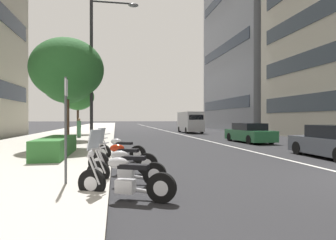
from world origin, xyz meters
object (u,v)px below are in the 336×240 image
(delivery_van_ahead, at_px, (190,122))
(street_tree_near_plaza_corner, at_px, (67,69))
(motorcycle_mid_row, at_px, (120,151))
(car_following_behind, at_px, (334,143))
(street_tree_mid_sidewalk, at_px, (78,97))
(car_mid_block_traffic, at_px, (249,133))
(pedestrian_on_plaza, at_px, (79,128))
(motorcycle_nearest_camera, at_px, (124,179))
(parking_sign_by_curb, at_px, (66,119))
(street_tree_far_plaza, at_px, (68,82))
(motorcycle_second_in_row, at_px, (122,160))
(motorcycle_under_tarp, at_px, (124,168))
(street_lamp_with_banners, at_px, (99,59))

(delivery_van_ahead, xyz_separation_m, street_tree_near_plaza_corner, (-17.89, 11.47, 3.03))
(motorcycle_mid_row, relative_size, car_following_behind, 0.47)
(street_tree_near_plaza_corner, xyz_separation_m, street_tree_mid_sidewalk, (14.31, 1.19, -0.45))
(car_following_behind, distance_m, car_mid_block_traffic, 8.53)
(motorcycle_mid_row, relative_size, street_tree_near_plaza_corner, 0.34)
(car_following_behind, bearing_deg, pedestrian_on_plaza, 42.68)
(motorcycle_nearest_camera, bearing_deg, car_mid_block_traffic, -98.94)
(car_mid_block_traffic, bearing_deg, street_tree_mid_sidewalk, 46.92)
(parking_sign_by_curb, xyz_separation_m, street_tree_mid_sidewalk, (23.55, 2.59, 2.25))
(car_following_behind, relative_size, street_tree_far_plaza, 0.72)
(motorcycle_second_in_row, distance_m, car_following_behind, 9.30)
(street_tree_near_plaza_corner, bearing_deg, motorcycle_under_tarp, -162.78)
(street_tree_far_plaza, xyz_separation_m, pedestrian_on_plaza, (2.62, -0.50, -3.49))
(car_mid_block_traffic, height_order, parking_sign_by_curb, parking_sign_by_curb)
(parking_sign_by_curb, bearing_deg, street_lamp_with_banners, -1.20)
(car_mid_block_traffic, xyz_separation_m, parking_sign_by_curb, (-12.35, 10.62, 1.03))
(motorcycle_under_tarp, relative_size, pedestrian_on_plaza, 1.26)
(delivery_van_ahead, xyz_separation_m, street_tree_far_plaza, (-11.74, 12.41, 3.10))
(motorcycle_mid_row, height_order, street_tree_far_plaza, street_tree_far_plaza)
(motorcycle_under_tarp, relative_size, street_lamp_with_banners, 0.24)
(motorcycle_under_tarp, bearing_deg, street_tree_near_plaza_corner, -53.81)
(motorcycle_mid_row, distance_m, street_lamp_with_banners, 7.33)
(street_tree_far_plaza, bearing_deg, car_following_behind, -132.20)
(delivery_van_ahead, bearing_deg, car_mid_block_traffic, -178.80)
(street_tree_mid_sidewalk, xyz_separation_m, pedestrian_on_plaza, (-5.54, -0.77, -2.98))
(car_mid_block_traffic, xyz_separation_m, street_tree_mid_sidewalk, (11.20, 13.21, 3.28))
(street_tree_mid_sidewalk, bearing_deg, street_lamp_with_banners, -168.29)
(street_tree_near_plaza_corner, xyz_separation_m, street_tree_far_plaza, (6.15, 0.93, 0.07))
(delivery_van_ahead, distance_m, street_tree_far_plaza, 17.36)
(parking_sign_by_curb, bearing_deg, motorcycle_second_in_row, -37.25)
(car_following_behind, xyz_separation_m, car_mid_block_traffic, (8.53, -0.19, -0.01))
(street_lamp_with_banners, relative_size, pedestrian_on_plaza, 5.25)
(motorcycle_under_tarp, relative_size, delivery_van_ahead, 0.38)
(delivery_van_ahead, bearing_deg, motorcycle_mid_row, 157.96)
(motorcycle_under_tarp, height_order, delivery_van_ahead, delivery_van_ahead)
(parking_sign_by_curb, bearing_deg, motorcycle_mid_row, -16.39)
(motorcycle_mid_row, height_order, street_tree_mid_sidewalk, street_tree_mid_sidewalk)
(motorcycle_second_in_row, xyz_separation_m, street_tree_mid_sidewalk, (21.77, 3.95, 3.51))
(motorcycle_second_in_row, xyz_separation_m, street_lamp_with_banners, (8.24, 1.14, 4.72))
(motorcycle_under_tarp, height_order, car_following_behind, motorcycle_under_tarp)
(parking_sign_by_curb, bearing_deg, street_tree_far_plaza, 8.61)
(street_tree_near_plaza_corner, distance_m, street_tree_mid_sidewalk, 14.36)
(motorcycle_under_tarp, bearing_deg, street_tree_far_plaza, -57.24)
(motorcycle_second_in_row, height_order, street_tree_mid_sidewalk, street_tree_mid_sidewalk)
(car_following_behind, xyz_separation_m, street_tree_near_plaza_corner, (5.42, 11.83, 3.72))
(street_lamp_with_banners, bearing_deg, motorcycle_second_in_row, -172.09)
(car_mid_block_traffic, bearing_deg, street_tree_far_plaza, 73.98)
(street_lamp_with_banners, xyz_separation_m, street_tree_near_plaza_corner, (-0.77, 1.61, -0.77))
(motorcycle_under_tarp, height_order, motorcycle_second_in_row, motorcycle_under_tarp)
(motorcycle_nearest_camera, relative_size, street_lamp_with_banners, 0.24)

